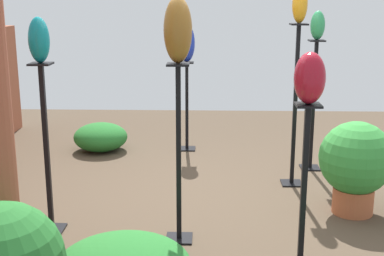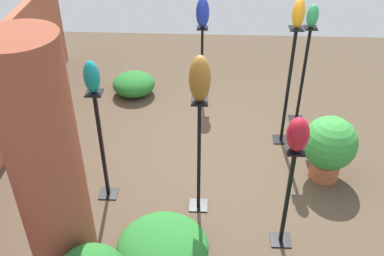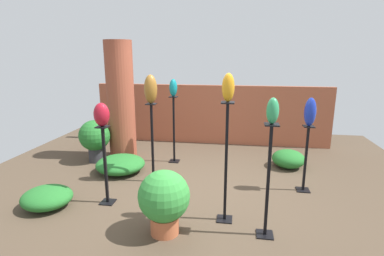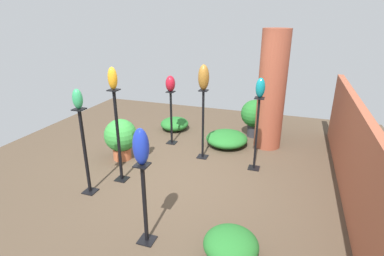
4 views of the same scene
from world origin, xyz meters
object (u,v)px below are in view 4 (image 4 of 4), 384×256
art_vase_teal (260,88)px  potted_plant_walkway_edge (121,137)px  pedestal_cobalt (145,208)px  art_vase_cobalt (141,147)px  art_vase_jade (78,99)px  art_vase_amber (113,78)px  pedestal_jade (85,156)px  pedestal_ruby (171,120)px  art_vase_bronze (204,77)px  pedestal_teal (256,137)px  art_vase_ruby (170,84)px  pedestal_amber (118,140)px  pedestal_bronze (203,128)px  potted_plant_back_center (255,115)px  brick_pillar (272,91)px

art_vase_teal → potted_plant_walkway_edge: bearing=-80.2°
pedestal_cobalt → art_vase_cobalt: 0.80m
art_vase_jade → art_vase_teal: (-1.63, 2.34, -0.02)m
pedestal_cobalt → potted_plant_walkway_edge: pedestal_cobalt is taller
pedestal_cobalt → art_vase_jade: bearing=-117.2°
art_vase_amber → potted_plant_walkway_edge: art_vase_amber is taller
pedestal_jade → art_vase_teal: bearing=124.8°
art_vase_cobalt → pedestal_ruby: bearing=-163.2°
pedestal_cobalt → art_vase_teal: bearing=157.0°
art_vase_jade → art_vase_bronze: art_vase_bronze is taller
art_vase_amber → art_vase_bronze: bearing=140.5°
pedestal_teal → art_vase_ruby: bearing=-107.5°
art_vase_ruby → potted_plant_walkway_edge: bearing=-31.2°
pedestal_amber → art_vase_ruby: size_ratio=4.79×
pedestal_amber → art_vase_amber: size_ratio=4.56×
pedestal_amber → art_vase_bronze: bearing=140.5°
potted_plant_walkway_edge → art_vase_bronze: bearing=111.2°
art_vase_jade → art_vase_amber: size_ratio=0.85×
pedestal_ruby → pedestal_cobalt: pedestal_ruby is taller
potted_plant_walkway_edge → pedestal_ruby: bearing=148.8°
pedestal_jade → art_vase_ruby: bearing=167.9°
pedestal_bronze → potted_plant_back_center: 1.64m
pedestal_ruby → art_vase_jade: (2.22, -0.47, 0.99)m
pedestal_ruby → art_vase_cobalt: (2.92, 0.88, 0.75)m
pedestal_cobalt → potted_plant_walkway_edge: 2.42m
brick_pillar → pedestal_amber: 3.17m
art_vase_bronze → potted_plant_walkway_edge: 1.93m
pedestal_ruby → pedestal_bronze: (0.45, 0.84, 0.09)m
pedestal_bronze → art_vase_ruby: (-0.45, -0.84, 0.70)m
art_vase_jade → potted_plant_walkway_edge: size_ratio=0.36×
pedestal_teal → art_vase_amber: (1.13, -2.07, 1.12)m
art_vase_jade → potted_plant_walkway_edge: art_vase_jade is taller
pedestal_ruby → pedestal_amber: 1.75m
art_vase_ruby → art_vase_teal: (0.59, 1.87, 0.18)m
pedestal_jade → potted_plant_walkway_edge: bearing=-173.2°
brick_pillar → art_vase_amber: 3.18m
pedestal_jade → art_vase_cobalt: bearing=62.8°
pedestal_cobalt → art_vase_teal: art_vase_teal is taller
pedestal_ruby → pedestal_teal: bearing=72.5°
pedestal_ruby → art_vase_amber: size_ratio=3.36×
brick_pillar → pedestal_jade: (2.75, -2.45, -0.57)m
art_vase_jade → art_vase_teal: 2.85m
brick_pillar → pedestal_bronze: bearing=-49.0°
pedestal_jade → art_vase_cobalt: size_ratio=3.18×
pedestal_cobalt → potted_plant_walkway_edge: bearing=-141.7°
art_vase_teal → brick_pillar: bearing=174.5°
potted_plant_walkway_edge → pedestal_cobalt: bearing=38.3°
pedestal_teal → art_vase_cobalt: size_ratio=3.08×
pedestal_ruby → potted_plant_back_center: pedestal_ruby is taller
pedestal_teal → art_vase_jade: (1.63, -2.34, 0.91)m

